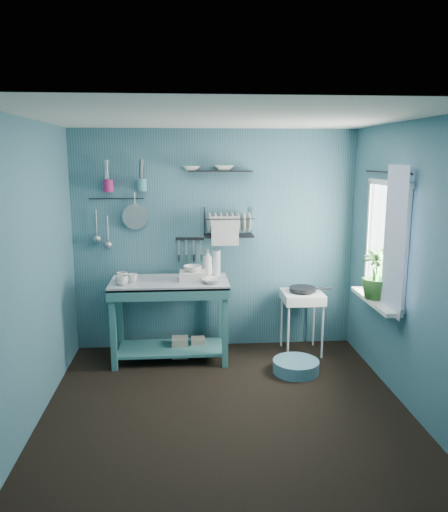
{
  "coord_description": "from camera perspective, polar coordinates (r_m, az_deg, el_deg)",
  "views": [
    {
      "loc": [
        -0.34,
        -4.12,
        2.19
      ],
      "look_at": [
        0.05,
        0.85,
        1.2
      ],
      "focal_mm": 35.0,
      "sensor_mm": 36.0,
      "label": 1
    }
  ],
  "objects": [
    {
      "name": "wall_front",
      "position": [
        2.8,
        2.73,
        -8.36
      ],
      "size": [
        3.2,
        0.0,
        3.2
      ],
      "primitive_type": "plane",
      "rotation": [
        -1.57,
        0.0,
        0.0
      ],
      "color": "#35606D",
      "rests_on": "ground"
    },
    {
      "name": "shelf_bowl_right",
      "position": [
        5.53,
        -0.06,
        10.15
      ],
      "size": [
        0.23,
        0.23,
        0.06
      ],
      "primitive_type": "imported",
      "rotation": [
        0.0,
        0.0,
        0.04
      ],
      "color": "silver",
      "rests_on": "upper_shelf"
    },
    {
      "name": "water_bottle",
      "position": [
        5.58,
        -0.87,
        -0.76
      ],
      "size": [
        0.09,
        0.09,
        0.28
      ],
      "primitive_type": "cylinder",
      "color": "silver",
      "rests_on": "work_counter"
    },
    {
      "name": "floor_basin",
      "position": [
        5.33,
        8.22,
        -12.38
      ],
      "size": [
        0.48,
        0.48,
        0.13
      ],
      "primitive_type": "cylinder",
      "color": "teal",
      "rests_on": "floor"
    },
    {
      "name": "dish_rack",
      "position": [
        5.55,
        0.54,
        3.88
      ],
      "size": [
        0.56,
        0.27,
        0.32
      ],
      "primitive_type": "cube",
      "rotation": [
        0.0,
        0.0,
        -0.06
      ],
      "color": "black",
      "rests_on": "wall_back"
    },
    {
      "name": "knife_strip",
      "position": [
        5.66,
        -3.92,
        1.97
      ],
      "size": [
        0.32,
        0.04,
        0.03
      ],
      "primitive_type": "cube",
      "rotation": [
        0.0,
        0.0,
        -0.07
      ],
      "color": "black",
      "rests_on": "wall_back"
    },
    {
      "name": "frying_pan",
      "position": [
        5.65,
        8.98,
        -3.73
      ],
      "size": [
        0.3,
        0.3,
        0.03
      ],
      "primitive_type": "cylinder",
      "color": "black",
      "rests_on": "hotplate_stand"
    },
    {
      "name": "wall_back",
      "position": [
        5.7,
        -1.01,
        1.75
      ],
      "size": [
        3.2,
        0.0,
        3.2
      ],
      "primitive_type": "plane",
      "rotation": [
        1.57,
        0.0,
        0.0
      ],
      "color": "#35606D",
      "rests_on": "ground"
    },
    {
      "name": "potted_plant",
      "position": [
        5.06,
        16.98,
        -1.99
      ],
      "size": [
        0.36,
        0.36,
        0.49
      ],
      "primitive_type": "imported",
      "rotation": [
        0.0,
        0.0,
        -0.42
      ],
      "color": "#346C2B",
      "rests_on": "windowsill"
    },
    {
      "name": "hotplate_stand",
      "position": [
        5.76,
        8.86,
        -7.49
      ],
      "size": [
        0.49,
        0.49,
        0.71
      ],
      "primitive_type": "cube",
      "rotation": [
        0.0,
        0.0,
        -0.11
      ],
      "color": "white",
      "rests_on": "floor"
    },
    {
      "name": "colander",
      "position": [
        5.63,
        -10.13,
        4.43
      ],
      "size": [
        0.28,
        0.03,
        0.28
      ],
      "primitive_type": "cylinder",
      "rotation": [
        1.54,
        0.0,
        0.0
      ],
      "color": "#A4A8AC",
      "rests_on": "wall_back"
    },
    {
      "name": "hook_rail",
      "position": [
        5.65,
        -12.19,
        6.43
      ],
      "size": [
        0.6,
        0.01,
        0.01
      ],
      "primitive_type": "cylinder",
      "rotation": [
        0.0,
        1.57,
        0.0
      ],
      "color": "black",
      "rests_on": "wall_back"
    },
    {
      "name": "mug_right",
      "position": [
        5.41,
        -11.56,
        -2.35
      ],
      "size": [
        0.17,
        0.17,
        0.1
      ],
      "primitive_type": "imported",
      "rotation": [
        0.0,
        0.0,
        1.05
      ],
      "color": "silver",
      "rests_on": "work_counter"
    },
    {
      "name": "wall_right",
      "position": [
        4.64,
        20.31,
        -1.14
      ],
      "size": [
        0.0,
        3.0,
        3.0
      ],
      "primitive_type": "plane",
      "rotation": [
        1.57,
        0.0,
        -1.57
      ],
      "color": "#35606D",
      "rests_on": "ground"
    },
    {
      "name": "ceiling",
      "position": [
        4.14,
        0.23,
        15.54
      ],
      "size": [
        3.2,
        3.2,
        0.0
      ],
      "primitive_type": "plane",
      "rotation": [
        3.14,
        0.0,
        0.0
      ],
      "color": "silver",
      "rests_on": "ground"
    },
    {
      "name": "ladle_outer",
      "position": [
        5.71,
        -14.38,
        3.67
      ],
      "size": [
        0.01,
        0.01,
        0.3
      ],
      "primitive_type": "cylinder",
      "color": "#A4A8AC",
      "rests_on": "wall_back"
    },
    {
      "name": "windowsill",
      "position": [
        5.11,
        16.86,
        -4.92
      ],
      "size": [
        0.16,
        0.95,
        0.04
      ],
      "primitive_type": "cube",
      "color": "white",
      "rests_on": "wall_right"
    },
    {
      "name": "storage_tin_small",
      "position": [
        5.7,
        -2.99,
        -10.28
      ],
      "size": [
        0.15,
        0.15,
        0.2
      ],
      "primitive_type": "cube",
      "color": "gray",
      "rests_on": "floor"
    },
    {
      "name": "wall_left",
      "position": [
        4.41,
        -21.01,
        -1.83
      ],
      "size": [
        0.0,
        3.0,
        3.0
      ],
      "primitive_type": "plane",
      "rotation": [
        1.57,
        0.0,
        1.57
      ],
      "color": "#35606D",
      "rests_on": "ground"
    },
    {
      "name": "wash_tub",
      "position": [
        5.35,
        -3.59,
        -2.28
      ],
      "size": [
        0.28,
        0.22,
        0.1
      ],
      "primitive_type": "cube",
      "color": "silver",
      "rests_on": "work_counter"
    },
    {
      "name": "curtain",
      "position": [
        4.71,
        18.83,
        1.6
      ],
      "size": [
        0.0,
        1.35,
        1.35
      ],
      "primitive_type": "plane",
      "rotation": [
        1.57,
        0.0,
        1.57
      ],
      "color": "white",
      "rests_on": "wall_right"
    },
    {
      "name": "mug_mid",
      "position": [
        5.34,
        -10.36,
        -2.51
      ],
      "size": [
        0.14,
        0.14,
        0.09
      ],
      "primitive_type": "imported",
      "rotation": [
        0.0,
        0.0,
        0.52
      ],
      "color": "silver",
      "rests_on": "work_counter"
    },
    {
      "name": "floor",
      "position": [
        4.67,
        0.2,
        -16.7
      ],
      "size": [
        3.2,
        3.2,
        0.0
      ],
      "primitive_type": "plane",
      "color": "black",
      "rests_on": "ground"
    },
    {
      "name": "curtain_rod",
      "position": [
        4.94,
        18.12,
        9.07
      ],
      "size": [
        0.02,
        1.05,
        0.02
      ],
      "primitive_type": "cylinder",
      "rotation": [
        1.57,
        0.0,
        0.0
      ],
      "color": "black",
      "rests_on": "wall_right"
    },
    {
      "name": "utensil_cup_magenta",
      "position": [
        5.61,
        -13.09,
        7.83
      ],
      "size": [
        0.11,
        0.11,
        0.13
      ],
      "primitive_type": "cylinder",
      "color": "#A21D5B",
      "rests_on": "wall_back"
    },
    {
      "name": "shelf_bowl_left",
      "position": [
        5.52,
        -3.79,
        9.68
      ],
      "size": [
        0.21,
        0.21,
        0.05
      ],
      "primitive_type": "imported",
      "rotation": [
        0.0,
        0.0,
        0.06
      ],
      "color": "silver",
      "rests_on": "upper_shelf"
    },
    {
      "name": "counter_bowl",
      "position": [
        5.24,
        -1.38,
        -2.83
      ],
      "size": [
        0.22,
        0.22,
        0.05
      ],
      "primitive_type": "imported",
      "color": "silver",
      "rests_on": "work_counter"
    },
    {
      "name": "mug_left",
      "position": [
        5.26,
        -11.55,
        -2.75
      ],
      "size": [
        0.12,
        0.12,
        0.1
      ],
      "primitive_type": "imported",
      "color": "silver",
      "rests_on": "work_counter"
    },
    {
      "name": "upper_shelf",
      "position": [
        5.53,
        -0.38,
        9.67
      ],
      "size": [
        0.71,
        0.21,
        0.01
      ],
      "primitive_type": "cube",
      "rotation": [
        0.0,
        0.0,
        -0.04
      ],
      "color": "black",
      "rests_on": "wall_back"
    },
    {
      "name": "ladle_inner",
      "position": [
        5.7,
        -13.15,
        3.0
      ],
      "size": [
        0.01,
        0.01,
        0.3
      ],
      "primitive_type": "cylinder",
      "color": "#A4A8AC",
      "rests_on": "wall_back"
    },
    {
      "name": "work_counter",
      "position": [
        5.51,
        -6.15,
        -7.28
      ],
      "size": [
        1.33,
        0.8,
        0.89
      ],
      "primitive_type": "cube",
      "rotation": [
        0.0,
        0.0,
        0.14
      ],
      "color": "#367171",
      "rests_on": "floor"
    },
    {
      "name": "utensil_cup_teal",
      "position": [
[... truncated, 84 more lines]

